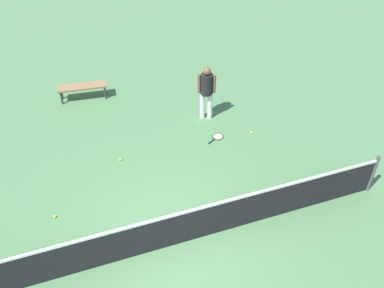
{
  "coord_description": "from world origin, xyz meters",
  "views": [
    {
      "loc": [
        1.54,
        5.59,
        7.6
      ],
      "look_at": [
        -1.17,
        -2.06,
        0.9
      ],
      "focal_mm": 40.39,
      "sensor_mm": 36.0,
      "label": 1
    }
  ],
  "objects_px": {
    "player_near_side": "(207,89)",
    "tennis_ball_near_player": "(55,217)",
    "courtside_bench": "(82,87)",
    "tennis_racket_near_player": "(217,137)",
    "tennis_ball_midcourt": "(120,160)",
    "tennis_ball_by_net": "(252,133)"
  },
  "relations": [
    {
      "from": "player_near_side",
      "to": "tennis_ball_near_player",
      "type": "distance_m",
      "value": 5.36
    },
    {
      "from": "player_near_side",
      "to": "courtside_bench",
      "type": "bearing_deg",
      "value": -34.51
    },
    {
      "from": "tennis_racket_near_player",
      "to": "courtside_bench",
      "type": "relative_size",
      "value": 0.38
    },
    {
      "from": "player_near_side",
      "to": "tennis_ball_midcourt",
      "type": "distance_m",
      "value": 3.16
    },
    {
      "from": "player_near_side",
      "to": "tennis_racket_near_player",
      "type": "bearing_deg",
      "value": 88.17
    },
    {
      "from": "courtside_bench",
      "to": "tennis_ball_by_net",
      "type": "bearing_deg",
      "value": 141.08
    },
    {
      "from": "tennis_ball_by_net",
      "to": "courtside_bench",
      "type": "distance_m",
      "value": 5.43
    },
    {
      "from": "tennis_ball_near_player",
      "to": "tennis_ball_midcourt",
      "type": "relative_size",
      "value": 1.0
    },
    {
      "from": "player_near_side",
      "to": "tennis_racket_near_player",
      "type": "relative_size",
      "value": 2.88
    },
    {
      "from": "tennis_ball_near_player",
      "to": "tennis_ball_by_net",
      "type": "height_order",
      "value": "same"
    },
    {
      "from": "tennis_ball_by_net",
      "to": "tennis_ball_midcourt",
      "type": "xyz_separation_m",
      "value": [
        3.77,
        -0.11,
        0.0
      ]
    },
    {
      "from": "tennis_ball_midcourt",
      "to": "tennis_ball_by_net",
      "type": "bearing_deg",
      "value": 178.36
    },
    {
      "from": "player_near_side",
      "to": "tennis_racket_near_player",
      "type": "height_order",
      "value": "player_near_side"
    },
    {
      "from": "tennis_ball_midcourt",
      "to": "courtside_bench",
      "type": "bearing_deg",
      "value": -82.31
    },
    {
      "from": "player_near_side",
      "to": "courtside_bench",
      "type": "distance_m",
      "value": 4.0
    },
    {
      "from": "tennis_ball_near_player",
      "to": "player_near_side",
      "type": "bearing_deg",
      "value": -151.98
    },
    {
      "from": "player_near_side",
      "to": "tennis_ball_by_net",
      "type": "height_order",
      "value": "player_near_side"
    },
    {
      "from": "player_near_side",
      "to": "tennis_ball_by_net",
      "type": "relative_size",
      "value": 25.76
    },
    {
      "from": "tennis_racket_near_player",
      "to": "tennis_ball_by_net",
      "type": "xyz_separation_m",
      "value": [
        -0.99,
        0.17,
        0.02
      ]
    },
    {
      "from": "tennis_ball_near_player",
      "to": "courtside_bench",
      "type": "bearing_deg",
      "value": -106.4
    },
    {
      "from": "tennis_racket_near_player",
      "to": "tennis_ball_by_net",
      "type": "height_order",
      "value": "tennis_ball_by_net"
    },
    {
      "from": "tennis_racket_near_player",
      "to": "tennis_ball_near_player",
      "type": "height_order",
      "value": "tennis_ball_near_player"
    }
  ]
}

